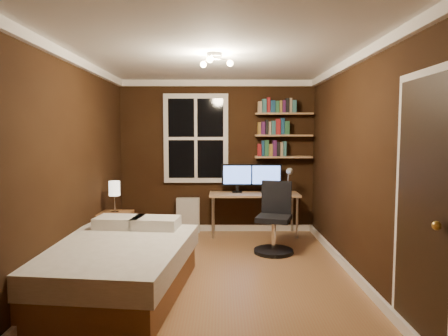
{
  "coord_description": "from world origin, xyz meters",
  "views": [
    {
      "loc": [
        0.09,
        -4.52,
        1.62
      ],
      "look_at": [
        0.11,
        0.45,
        1.2
      ],
      "focal_mm": 32.0,
      "sensor_mm": 36.0,
      "label": 1
    }
  ],
  "objects_px": {
    "monitor_left": "(237,178)",
    "monitor_right": "(266,178)",
    "bed": "(116,267)",
    "desk_lamp": "(289,180)",
    "bedside_lamp": "(115,197)",
    "office_chair": "(274,226)",
    "nightstand": "(115,232)",
    "desk": "(254,197)",
    "radiator": "(188,215)"
  },
  "relations": [
    {
      "from": "monitor_left",
      "to": "monitor_right",
      "type": "relative_size",
      "value": 1.0
    },
    {
      "from": "bed",
      "to": "monitor_left",
      "type": "height_order",
      "value": "monitor_left"
    },
    {
      "from": "desk_lamp",
      "to": "bedside_lamp",
      "type": "bearing_deg",
      "value": -162.16
    },
    {
      "from": "monitor_left",
      "to": "office_chair",
      "type": "height_order",
      "value": "monitor_left"
    },
    {
      "from": "nightstand",
      "to": "desk",
      "type": "height_order",
      "value": "desk"
    },
    {
      "from": "radiator",
      "to": "monitor_right",
      "type": "bearing_deg",
      "value": -4.92
    },
    {
      "from": "nightstand",
      "to": "bedside_lamp",
      "type": "distance_m",
      "value": 0.49
    },
    {
      "from": "desk",
      "to": "desk_lamp",
      "type": "xyz_separation_m",
      "value": [
        0.54,
        -0.1,
        0.28
      ]
    },
    {
      "from": "bed",
      "to": "bedside_lamp",
      "type": "height_order",
      "value": "bedside_lamp"
    },
    {
      "from": "monitor_left",
      "to": "office_chair",
      "type": "relative_size",
      "value": 0.52
    },
    {
      "from": "bedside_lamp",
      "to": "desk_lamp",
      "type": "bearing_deg",
      "value": 17.84
    },
    {
      "from": "bed",
      "to": "monitor_right",
      "type": "xyz_separation_m",
      "value": [
        1.79,
        2.45,
        0.63
      ]
    },
    {
      "from": "nightstand",
      "to": "bedside_lamp",
      "type": "bearing_deg",
      "value": 0.0
    },
    {
      "from": "bed",
      "to": "office_chair",
      "type": "bearing_deg",
      "value": 45.06
    },
    {
      "from": "bed",
      "to": "radiator",
      "type": "xyz_separation_m",
      "value": [
        0.51,
        2.56,
        0.01
      ]
    },
    {
      "from": "bed",
      "to": "nightstand",
      "type": "distance_m",
      "value": 1.52
    },
    {
      "from": "bedside_lamp",
      "to": "radiator",
      "type": "xyz_separation_m",
      "value": [
        0.91,
        1.09,
        -0.48
      ]
    },
    {
      "from": "nightstand",
      "to": "monitor_right",
      "type": "bearing_deg",
      "value": 24.3
    },
    {
      "from": "bed",
      "to": "bedside_lamp",
      "type": "bearing_deg",
      "value": 111.7
    },
    {
      "from": "nightstand",
      "to": "office_chair",
      "type": "bearing_deg",
      "value": -0.85
    },
    {
      "from": "desk",
      "to": "desk_lamp",
      "type": "distance_m",
      "value": 0.62
    },
    {
      "from": "bedside_lamp",
      "to": "monitor_right",
      "type": "height_order",
      "value": "monitor_right"
    },
    {
      "from": "office_chair",
      "to": "desk",
      "type": "bearing_deg",
      "value": 120.07
    },
    {
      "from": "bedside_lamp",
      "to": "monitor_right",
      "type": "relative_size",
      "value": 0.87
    },
    {
      "from": "nightstand",
      "to": "monitor_left",
      "type": "height_order",
      "value": "monitor_left"
    },
    {
      "from": "radiator",
      "to": "nightstand",
      "type": "bearing_deg",
      "value": -129.83
    },
    {
      "from": "nightstand",
      "to": "radiator",
      "type": "distance_m",
      "value": 1.42
    },
    {
      "from": "monitor_right",
      "to": "nightstand",
      "type": "bearing_deg",
      "value": -155.82
    },
    {
      "from": "bedside_lamp",
      "to": "radiator",
      "type": "relative_size",
      "value": 0.76
    },
    {
      "from": "monitor_left",
      "to": "bedside_lamp",
      "type": "bearing_deg",
      "value": -150.25
    },
    {
      "from": "bedside_lamp",
      "to": "monitor_right",
      "type": "distance_m",
      "value": 2.4
    },
    {
      "from": "bed",
      "to": "monitor_right",
      "type": "bearing_deg",
      "value": 60.39
    },
    {
      "from": "radiator",
      "to": "bedside_lamp",
      "type": "bearing_deg",
      "value": -129.83
    },
    {
      "from": "radiator",
      "to": "desk_lamp",
      "type": "relative_size",
      "value": 1.3
    },
    {
      "from": "nightstand",
      "to": "monitor_left",
      "type": "xyz_separation_m",
      "value": [
        1.72,
        0.98,
        0.64
      ]
    },
    {
      "from": "radiator",
      "to": "office_chair",
      "type": "distance_m",
      "value": 1.71
    },
    {
      "from": "radiator",
      "to": "office_chair",
      "type": "relative_size",
      "value": 0.59
    },
    {
      "from": "desk_lamp",
      "to": "office_chair",
      "type": "height_order",
      "value": "desk_lamp"
    },
    {
      "from": "radiator",
      "to": "desk_lamp",
      "type": "distance_m",
      "value": 1.75
    },
    {
      "from": "desk_lamp",
      "to": "desk",
      "type": "bearing_deg",
      "value": 169.69
    },
    {
      "from": "bed",
      "to": "monitor_left",
      "type": "relative_size",
      "value": 4.09
    },
    {
      "from": "bedside_lamp",
      "to": "monitor_right",
      "type": "xyz_separation_m",
      "value": [
        2.19,
        0.98,
        0.15
      ]
    },
    {
      "from": "bed",
      "to": "bedside_lamp",
      "type": "relative_size",
      "value": 4.71
    },
    {
      "from": "monitor_left",
      "to": "bed",
      "type": "bearing_deg",
      "value": -118.35
    },
    {
      "from": "bed",
      "to": "desk_lamp",
      "type": "height_order",
      "value": "desk_lamp"
    },
    {
      "from": "nightstand",
      "to": "desk",
      "type": "xyz_separation_m",
      "value": [
        1.99,
        0.91,
        0.34
      ]
    },
    {
      "from": "bed",
      "to": "desk",
      "type": "relative_size",
      "value": 1.43
    },
    {
      "from": "desk_lamp",
      "to": "bed",
      "type": "bearing_deg",
      "value": -133.04
    },
    {
      "from": "monitor_right",
      "to": "desk_lamp",
      "type": "distance_m",
      "value": 0.38
    },
    {
      "from": "monitor_right",
      "to": "bed",
      "type": "bearing_deg",
      "value": -126.16
    }
  ]
}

